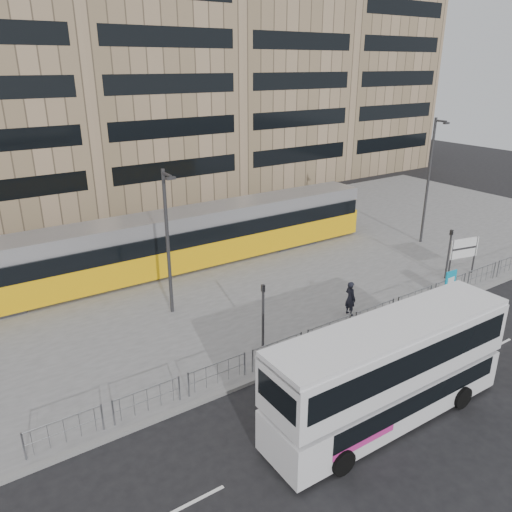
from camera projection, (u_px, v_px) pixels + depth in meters
ground at (347, 345)px, 23.46m from camera, size 120.00×120.00×0.00m
plaza at (219, 264)px, 32.71m from camera, size 64.00×24.00×0.15m
kerb at (346, 343)px, 23.48m from camera, size 64.00×0.25×0.17m
building_row at (109, 57)px, 46.10m from camera, size 70.40×18.40×31.20m
pedestrian_barrier at (371, 311)px, 24.54m from camera, size 32.07×0.07×1.10m
road_markings at (431, 380)px, 20.89m from camera, size 62.00×0.12×0.01m
double_decker_bus at (390, 368)px, 17.88m from camera, size 10.05×2.71×4.01m
tram at (160, 244)px, 30.82m from camera, size 30.69×3.19×3.61m
station_sign at (464, 250)px, 30.31m from camera, size 2.04×0.51×2.38m
ad_panel at (450, 282)px, 27.62m from camera, size 0.85×0.10×1.60m
pedestrian at (350, 298)px, 25.70m from camera, size 0.46×0.68×1.85m
traffic_light_west at (263, 308)px, 22.42m from camera, size 0.20×0.23×3.10m
traffic_light_east at (449, 248)px, 29.70m from camera, size 0.19×0.22×3.10m
lamp_post_west at (168, 237)px, 24.81m from camera, size 0.45×1.04×7.57m
lamp_post_east at (429, 177)px, 34.88m from camera, size 0.45×1.04×8.85m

